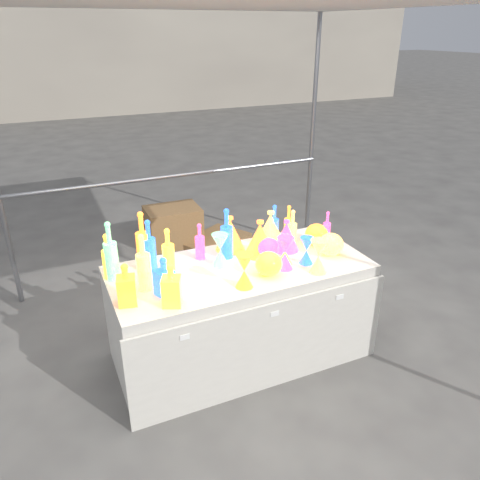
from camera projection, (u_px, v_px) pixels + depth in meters
name	position (u px, v px, depth m)	size (l,w,h in m)	color
ground	(240.00, 353.00, 3.56)	(80.00, 80.00, 0.00)	slate
canopy_tent	(239.00, 4.00, 2.58)	(3.15, 3.15, 2.46)	gray
display_table	(241.00, 312.00, 3.40)	(1.84, 0.83, 0.75)	silver
background_building	(176.00, 3.00, 15.43)	(14.00, 6.00, 6.00)	#B2A794
cardboard_box_closed	(173.00, 226.00, 5.29)	(0.59, 0.43, 0.43)	olive
cardboard_box_flat	(216.00, 240.00, 5.38)	(0.72, 0.52, 0.06)	olive
bottle_0	(108.00, 256.00, 3.04)	(0.08, 0.08, 0.32)	red
bottle_1	(149.00, 245.00, 3.14)	(0.09, 0.09, 0.37)	#167D3E
bottle_2	(143.00, 241.00, 3.13)	(0.09, 0.09, 0.42)	yellow
bottle_3	(200.00, 241.00, 3.31)	(0.07, 0.07, 0.27)	blue
bottle_4	(143.00, 262.00, 2.89)	(0.09, 0.09, 0.38)	#158476
bottle_5	(111.00, 251.00, 3.01)	(0.09, 0.09, 0.41)	#C0268A
bottle_6	(168.00, 251.00, 3.11)	(0.08, 0.08, 0.32)	red
bottle_7	(227.00, 233.00, 3.30)	(0.09, 0.09, 0.37)	#167D3E
decanter_0	(171.00, 285.00, 2.75)	(0.11, 0.11, 0.27)	red
decanter_1	(126.00, 284.00, 2.76)	(0.11, 0.11, 0.27)	yellow
decanter_2	(164.00, 276.00, 2.86)	(0.10, 0.10, 0.26)	#167D3E
hourglass_0	(244.00, 271.00, 2.95)	(0.12, 0.12, 0.23)	yellow
hourglass_1	(285.00, 253.00, 3.18)	(0.12, 0.12, 0.23)	blue
hourglass_2	(318.00, 256.00, 3.13)	(0.12, 0.12, 0.24)	#158476
hourglass_3	(220.00, 250.00, 3.22)	(0.12, 0.12, 0.23)	#C0268A
hourglass_4	(285.00, 251.00, 3.24)	(0.10, 0.10, 0.21)	red
hourglass_5	(307.00, 251.00, 3.25)	(0.10, 0.10, 0.20)	#167D3E
globe_0	(269.00, 265.00, 3.11)	(0.18, 0.18, 0.14)	red
globe_1	(331.00, 246.00, 3.39)	(0.18, 0.18, 0.15)	#158476
globe_2	(316.00, 235.00, 3.57)	(0.18, 0.18, 0.14)	yellow
globe_3	(269.00, 249.00, 3.35)	(0.17, 0.17, 0.13)	blue
lampshade_0	(260.00, 238.00, 3.37)	(0.23, 0.23, 0.27)	yellow
lampshade_1	(230.00, 233.00, 3.45)	(0.22, 0.22, 0.26)	yellow
lampshade_2	(286.00, 235.00, 3.45)	(0.20, 0.20, 0.24)	blue
lampshade_3	(270.00, 228.00, 3.52)	(0.23, 0.23, 0.27)	#158476
bottle_8	(274.00, 224.00, 3.53)	(0.07, 0.07, 0.31)	#167D3E
bottle_9	(288.00, 224.00, 3.57)	(0.07, 0.07, 0.30)	yellow
bottle_10	(327.00, 227.00, 3.56)	(0.06, 0.06, 0.26)	blue
bottle_11	(292.00, 229.00, 3.47)	(0.07, 0.07, 0.30)	#158476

